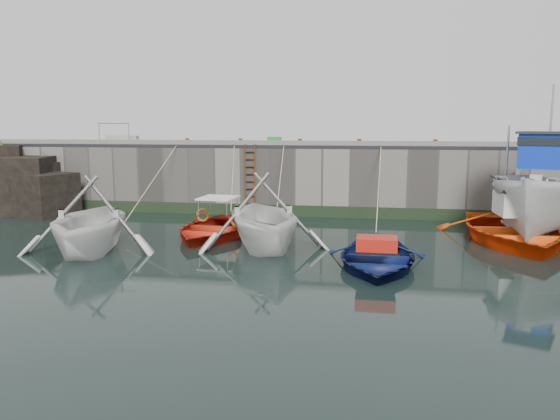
% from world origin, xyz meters
% --- Properties ---
extents(ground, '(120.00, 120.00, 0.00)m').
position_xyz_m(ground, '(0.00, 0.00, 0.00)').
color(ground, black).
rests_on(ground, ground).
extents(quay_back, '(30.00, 5.00, 3.00)m').
position_xyz_m(quay_back, '(0.00, 12.50, 1.50)').
color(quay_back, slate).
rests_on(quay_back, ground).
extents(road_back, '(30.00, 5.00, 0.16)m').
position_xyz_m(road_back, '(0.00, 12.50, 3.08)').
color(road_back, black).
rests_on(road_back, quay_back).
extents(kerb_back, '(30.00, 0.30, 0.20)m').
position_xyz_m(kerb_back, '(0.00, 10.15, 3.26)').
color(kerb_back, slate).
rests_on(kerb_back, road_back).
extents(algae_back, '(30.00, 0.08, 0.50)m').
position_xyz_m(algae_back, '(0.00, 9.96, 0.25)').
color(algae_back, black).
rests_on(algae_back, ground).
extents(rock_outcrop, '(5.85, 4.24, 3.41)m').
position_xyz_m(rock_outcrop, '(-12.92, 9.11, 1.26)').
color(rock_outcrop, black).
rests_on(rock_outcrop, ground).
extents(ladder, '(0.51, 0.08, 3.20)m').
position_xyz_m(ladder, '(-2.00, 9.91, 1.59)').
color(ladder, '#3F1E0F').
rests_on(ladder, ground).
extents(boat_near_white, '(5.63, 6.15, 2.75)m').
position_xyz_m(boat_near_white, '(-5.54, 2.15, 0.00)').
color(boat_near_white, silver).
rests_on(boat_near_white, ground).
extents(boat_near_white_rope, '(0.04, 5.95, 3.10)m').
position_xyz_m(boat_near_white_rope, '(-5.54, 7.32, 0.00)').
color(boat_near_white_rope, tan).
rests_on(boat_near_white_rope, ground).
extents(boat_near_blue, '(4.02, 5.34, 1.05)m').
position_xyz_m(boat_near_blue, '(-2.36, 5.34, 0.00)').
color(boat_near_blue, red).
rests_on(boat_near_blue, ground).
extents(boat_near_blue_rope, '(0.04, 3.38, 3.10)m').
position_xyz_m(boat_near_blue_rope, '(-2.36, 8.92, 0.00)').
color(boat_near_blue_rope, tan).
rests_on(boat_near_blue_rope, ground).
extents(boat_near_blacktrim, '(6.14, 6.57, 2.80)m').
position_xyz_m(boat_near_blacktrim, '(-0.16, 3.60, 0.00)').
color(boat_near_blacktrim, silver).
rests_on(boat_near_blacktrim, ground).
extents(boat_near_blacktrim_rope, '(0.04, 4.69, 3.10)m').
position_xyz_m(boat_near_blacktrim_rope, '(-0.16, 8.05, 0.00)').
color(boat_near_blacktrim_rope, tan).
rests_on(boat_near_blacktrim_rope, ground).
extents(boat_near_navy, '(3.36, 4.67, 0.96)m').
position_xyz_m(boat_near_navy, '(3.56, 1.81, 0.00)').
color(boat_near_navy, '#0A1344').
rests_on(boat_near_navy, ground).
extents(boat_near_navy_rope, '(0.04, 6.26, 3.10)m').
position_xyz_m(boat_near_navy_rope, '(3.56, 7.15, 0.00)').
color(boat_near_navy_rope, tan).
rests_on(boat_near_navy_rope, ground).
extents(boat_far_white, '(5.49, 7.98, 5.89)m').
position_xyz_m(boat_far_white, '(9.49, 7.18, 1.21)').
color(boat_far_white, white).
rests_on(boat_far_white, ground).
extents(boat_far_orange, '(5.00, 6.82, 4.38)m').
position_xyz_m(boat_far_orange, '(8.29, 6.03, 0.44)').
color(boat_far_orange, '#FF4E0D').
rests_on(boat_far_orange, ground).
extents(fish_crate, '(0.64, 0.38, 0.32)m').
position_xyz_m(fish_crate, '(-1.32, 12.34, 3.32)').
color(fish_crate, green).
rests_on(fish_crate, road_back).
extents(railing, '(1.60, 1.05, 1.00)m').
position_xyz_m(railing, '(-8.75, 11.25, 3.36)').
color(railing, '#A5A8AD').
rests_on(railing, road_back).
extents(bollard_a, '(0.18, 0.18, 0.28)m').
position_xyz_m(bollard_a, '(-5.00, 10.25, 3.30)').
color(bollard_a, '#3F1E0F').
rests_on(bollard_a, road_back).
extents(bollard_b, '(0.18, 0.18, 0.28)m').
position_xyz_m(bollard_b, '(-2.50, 10.25, 3.30)').
color(bollard_b, '#3F1E0F').
rests_on(bollard_b, road_back).
extents(bollard_c, '(0.18, 0.18, 0.28)m').
position_xyz_m(bollard_c, '(0.20, 10.25, 3.30)').
color(bollard_c, '#3F1E0F').
rests_on(bollard_c, road_back).
extents(bollard_d, '(0.18, 0.18, 0.28)m').
position_xyz_m(bollard_d, '(2.80, 10.25, 3.30)').
color(bollard_d, '#3F1E0F').
rests_on(bollard_d, road_back).
extents(bollard_e, '(0.18, 0.18, 0.28)m').
position_xyz_m(bollard_e, '(6.00, 10.25, 3.30)').
color(bollard_e, '#3F1E0F').
rests_on(bollard_e, road_back).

